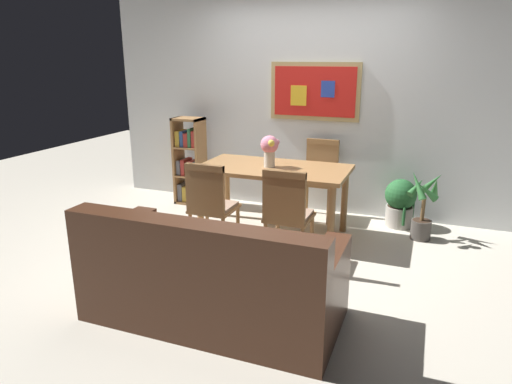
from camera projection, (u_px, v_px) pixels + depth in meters
The scene contains 11 objects.
ground_plane at pixel (266, 255), 4.40m from camera, with size 12.00×12.00×0.00m, color beige.
wall_back_with_painting at pixel (312, 103), 5.43m from camera, with size 5.20×0.14×2.60m.
dining_table at pixel (273, 176), 4.77m from camera, with size 1.55×0.83×0.74m.
dining_chair_far_right at pixel (320, 172), 5.33m from camera, with size 0.40×0.41×0.91m.
dining_chair_near_right at pixel (287, 210), 4.04m from camera, with size 0.40×0.41×0.91m.
dining_chair_near_left at pixel (210, 201), 4.27m from camera, with size 0.40×0.41×0.91m.
leather_couch at pixel (210, 281), 3.23m from camera, with size 1.80×0.84×0.84m.
bookshelf at pixel (190, 163), 5.84m from camera, with size 0.36×0.28×1.10m.
potted_ivy at pixel (400, 202), 5.08m from camera, with size 0.34×0.34×0.54m.
potted_palm at pixel (423, 209), 4.70m from camera, with size 0.37×0.38×0.74m.
flower_vase at pixel (270, 148), 4.68m from camera, with size 0.19×0.20×0.33m.
Camera 1 is at (1.36, -3.81, 1.84)m, focal length 32.09 mm.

